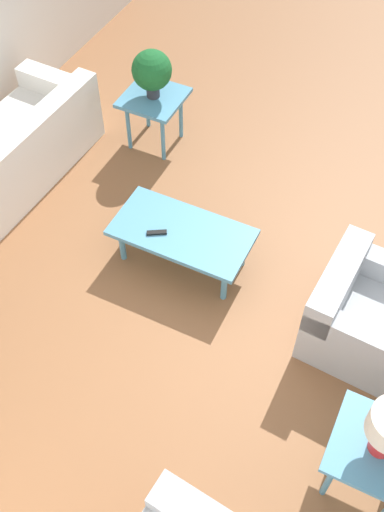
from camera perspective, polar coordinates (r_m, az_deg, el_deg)
ground_plane at (r=4.97m, az=3.98°, el=-2.56°), size 14.00×14.00×0.00m
sofa at (r=5.81m, az=-17.06°, el=8.96°), size 0.92×1.97×0.71m
armchair at (r=4.62m, az=16.60°, el=-5.71°), size 0.95×0.89×0.69m
coffee_table at (r=4.83m, az=-0.95°, el=2.09°), size 1.12×0.58×0.39m
side_table_plant at (r=5.87m, az=-3.66°, el=14.32°), size 0.56×0.56×0.55m
side_table_lamp at (r=3.93m, az=17.10°, el=-17.46°), size 0.56×0.56×0.55m
potted_plant at (r=5.66m, az=-3.85°, el=17.19°), size 0.37×0.37×0.47m
remote_control at (r=4.78m, az=-3.37°, el=2.25°), size 0.16×0.12×0.02m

